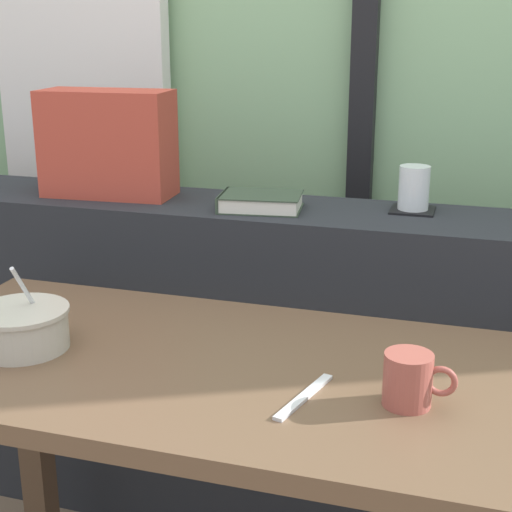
# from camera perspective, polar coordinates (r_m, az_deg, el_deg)

# --- Properties ---
(curtain_left_panel) EXTENTS (0.56, 0.06, 2.50)m
(curtain_left_panel) POSITION_cam_1_polar(r_m,az_deg,el_deg) (2.46, -13.08, 16.38)
(curtain_left_panel) COLOR white
(curtain_left_panel) RESTS_ON ground
(window_divider_post) EXTENTS (0.07, 0.05, 2.60)m
(window_divider_post) POSITION_cam_1_polar(r_m,az_deg,el_deg) (2.20, 8.27, 17.87)
(window_divider_post) COLOR black
(window_divider_post) RESTS_ON ground
(dark_console_ledge) EXTENTS (2.80, 0.29, 0.85)m
(dark_console_ledge) POSITION_cam_1_polar(r_m,az_deg,el_deg) (1.93, 3.42, -8.80)
(dark_console_ledge) COLOR #23262B
(dark_console_ledge) RESTS_ON ground
(breakfast_table) EXTENTS (1.24, 0.58, 0.70)m
(breakfast_table) POSITION_cam_1_polar(r_m,az_deg,el_deg) (1.39, -2.29, -12.31)
(breakfast_table) COLOR brown
(breakfast_table) RESTS_ON ground
(coaster_square) EXTENTS (0.10, 0.10, 0.00)m
(coaster_square) POSITION_cam_1_polar(r_m,az_deg,el_deg) (1.80, 11.64, 3.39)
(coaster_square) COLOR black
(coaster_square) RESTS_ON dark_console_ledge
(juice_glass) EXTENTS (0.07, 0.07, 0.10)m
(juice_glass) POSITION_cam_1_polar(r_m,az_deg,el_deg) (1.78, 11.73, 4.90)
(juice_glass) COLOR white
(juice_glass) RESTS_ON coaster_square
(closed_book) EXTENTS (0.20, 0.16, 0.04)m
(closed_book) POSITION_cam_1_polar(r_m,az_deg,el_deg) (1.77, 0.30, 4.10)
(closed_book) COLOR #334233
(closed_book) RESTS_ON dark_console_ledge
(throw_pillow) EXTENTS (0.33, 0.16, 0.26)m
(throw_pillow) POSITION_cam_1_polar(r_m,az_deg,el_deg) (1.93, -11.04, 8.26)
(throw_pillow) COLOR #B74233
(throw_pillow) RESTS_ON dark_console_ledge
(soup_bowl) EXTENTS (0.17, 0.17, 0.16)m
(soup_bowl) POSITION_cam_1_polar(r_m,az_deg,el_deg) (1.44, -17.09, -5.22)
(soup_bowl) COLOR #BCB7A8
(soup_bowl) RESTS_ON breakfast_table
(fork_utensil) EXTENTS (0.06, 0.17, 0.01)m
(fork_utensil) POSITION_cam_1_polar(r_m,az_deg,el_deg) (1.22, 3.63, -10.46)
(fork_utensil) COLOR silver
(fork_utensil) RESTS_ON breakfast_table
(ceramic_mug) EXTENTS (0.11, 0.08, 0.08)m
(ceramic_mug) POSITION_cam_1_polar(r_m,az_deg,el_deg) (1.21, 11.40, -9.06)
(ceramic_mug) COLOR #9E4C42
(ceramic_mug) RESTS_ON breakfast_table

